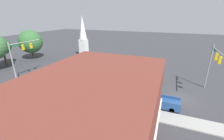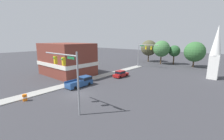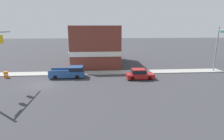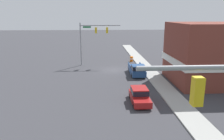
% 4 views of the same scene
% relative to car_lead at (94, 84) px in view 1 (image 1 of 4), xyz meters
% --- Properties ---
extents(ground_plane, '(200.00, 200.00, 0.00)m').
position_rel_car_lead_xyz_m(ground_plane, '(1.69, -14.16, -0.82)').
color(ground_plane, '#38383D').
extents(sidewalk_curb, '(2.40, 60.00, 0.14)m').
position_rel_car_lead_xyz_m(sidewalk_curb, '(-4.01, -14.16, -0.75)').
color(sidewalk_curb, '#9E9E99').
rests_on(sidewalk_curb, ground).
extents(near_signal_assembly, '(7.28, 0.49, 7.73)m').
position_rel_car_lead_xyz_m(near_signal_assembly, '(5.38, -18.17, 4.76)').
color(near_signal_assembly, gray).
rests_on(near_signal_assembly, ground).
extents(far_signal_assembly, '(6.74, 0.49, 7.81)m').
position_rel_car_lead_xyz_m(far_signal_assembly, '(-1.73, 14.41, 4.79)').
color(far_signal_assembly, gray).
rests_on(far_signal_assembly, ground).
extents(car_lead, '(1.79, 4.21, 1.58)m').
position_rel_car_lead_xyz_m(car_lead, '(0.00, 0.00, 0.00)').
color(car_lead, black).
rests_on(car_lead, ground).
extents(pickup_truck_parked, '(2.03, 5.36, 1.79)m').
position_rel_car_lead_xyz_m(pickup_truck_parked, '(-1.59, -10.73, 0.07)').
color(pickup_truck_parked, black).
rests_on(pickup_truck_parked, ground).
extents(corner_brick_building, '(13.41, 9.62, 8.06)m').
position_rel_car_lead_xyz_m(corner_brick_building, '(-12.26, -6.76, 3.11)').
color(corner_brick_building, brown).
rests_on(corner_brick_building, ground).
extents(church_steeple, '(2.26, 2.26, 12.19)m').
position_rel_car_lead_xyz_m(church_steeple, '(17.30, 12.61, 5.56)').
color(church_steeple, white).
rests_on(church_steeple, ground).
extents(backdrop_tree_center, '(4.06, 4.06, 6.89)m').
position_rel_car_lead_xyz_m(backdrop_tree_center, '(3.37, 27.57, 4.02)').
color(backdrop_tree_center, '#4C3823').
rests_on(backdrop_tree_center, ground).
extents(backdrop_tree_right_mid, '(6.46, 6.46, 8.28)m').
position_rel_car_lead_xyz_m(backdrop_tree_right_mid, '(10.34, 25.84, 4.23)').
color(backdrop_tree_right_mid, '#4C3823').
rests_on(backdrop_tree_right_mid, ground).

